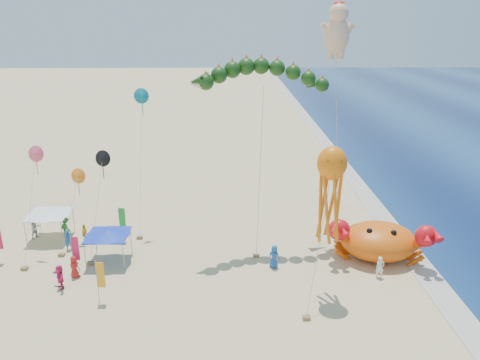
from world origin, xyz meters
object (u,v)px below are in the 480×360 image
Objects in this scene: cherub_kite at (337,29)px; octopus_kite at (330,187)px; crab_inflatable at (379,240)px; canopy_blue at (107,233)px; dragon_kite at (262,80)px; canopy_white at (48,212)px.

octopus_kite is (-1.95, -9.90, -9.64)m from cherub_kite.
crab_inflatable is 2.36× the size of canopy_blue.
cherub_kite is (6.05, 2.10, 3.65)m from dragon_kite.
dragon_kite reaches higher than canopy_blue.
dragon_kite is 10.66m from octopus_kite.
crab_inflatable is 21.42m from canopy_blue.
canopy_blue is 0.95× the size of canopy_white.
cherub_kite is at bearing 2.49° from canopy_white.
cherub_kite is 1.85× the size of octopus_kite.
canopy_white is (-27.51, 4.13, 0.87)m from crab_inflatable.
octopus_kite is 3.05× the size of canopy_blue.
dragon_kite is at bearing -3.31° from canopy_white.
canopy_blue is (-18.10, -5.25, -14.98)m from cherub_kite.
dragon_kite is 4.35× the size of canopy_blue.
cherub_kite reaches higher than dragon_kite.
octopus_kite reaches higher than canopy_white.
cherub_kite is 5.65× the size of canopy_blue.
octopus_kite is at bearing -138.06° from crab_inflatable.
crab_inflatable is at bearing 41.94° from octopus_kite.
cherub_kite is at bearing 122.51° from crab_inflatable.
crab_inflatable is 17.00m from cherub_kite.
canopy_blue is at bearing 163.93° from octopus_kite.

